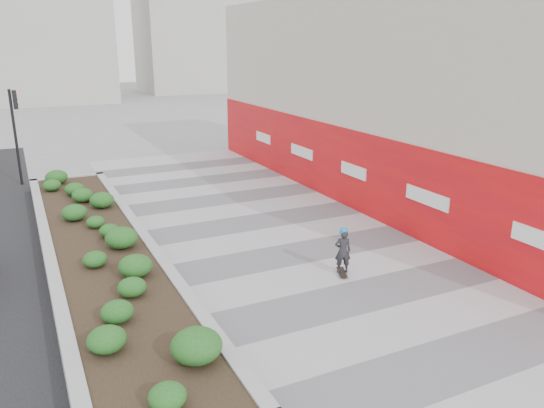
{
  "coord_description": "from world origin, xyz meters",
  "views": [
    {
      "loc": [
        -7.23,
        -8.05,
        6.1
      ],
      "look_at": [
        -0.09,
        6.68,
        1.1
      ],
      "focal_mm": 35.0,
      "sensor_mm": 36.0,
      "label": 1
    }
  ],
  "objects": [
    {
      "name": "building",
      "position": [
        6.98,
        8.98,
        3.98
      ],
      "size": [
        6.04,
        24.08,
        8.0
      ],
      "color": "beige",
      "rests_on": "ground"
    },
    {
      "name": "traffic_signal_near",
      "position": [
        -7.23,
        17.5,
        2.76
      ],
      "size": [
        0.33,
        0.28,
        4.2
      ],
      "color": "black",
      "rests_on": "ground"
    },
    {
      "name": "skateboarder",
      "position": [
        0.32,
        3.12,
        0.7
      ],
      "size": [
        0.52,
        0.74,
        1.38
      ],
      "rotation": [
        0.0,
        0.0,
        -0.41
      ],
      "color": "beige",
      "rests_on": "ground"
    },
    {
      "name": "walkway",
      "position": [
        0.0,
        3.0,
        0.01
      ],
      "size": [
        8.0,
        36.0,
        0.01
      ],
      "primitive_type": "cube",
      "color": "#A8A8AD",
      "rests_on": "ground"
    },
    {
      "name": "ground",
      "position": [
        0.0,
        0.0,
        0.0
      ],
      "size": [
        160.0,
        160.0,
        0.0
      ],
      "primitive_type": "plane",
      "color": "gray",
      "rests_on": "ground"
    },
    {
      "name": "planter",
      "position": [
        -5.5,
        7.0,
        0.42
      ],
      "size": [
        3.0,
        18.0,
        0.9
      ],
      "color": "#9E9EA0",
      "rests_on": "ground"
    },
    {
      "name": "distant_bldg_north_l",
      "position": [
        -5.0,
        55.0,
        10.0
      ],
      "size": [
        16.0,
        12.0,
        20.0
      ],
      "primitive_type": "cube",
      "color": "#ADAAA3",
      "rests_on": "ground"
    },
    {
      "name": "manhole_cover",
      "position": [
        0.5,
        3.0,
        0.0
      ],
      "size": [
        0.44,
        0.44,
        0.01
      ],
      "primitive_type": "cylinder",
      "color": "#595654",
      "rests_on": "ground"
    }
  ]
}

